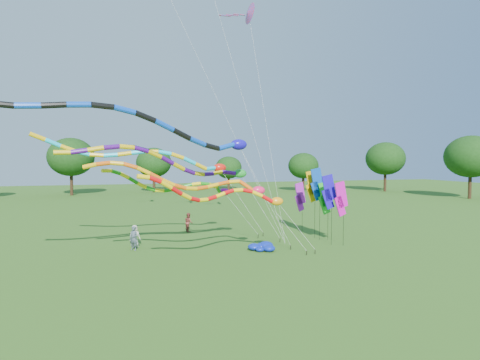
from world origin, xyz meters
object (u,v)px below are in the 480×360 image
object	(u,v)px
person_a	(135,236)
person_c	(189,222)
tube_kite_red	(232,195)
blue_nylon_heap	(259,247)
tube_kite_orange	(200,182)
person_b	(134,238)

from	to	relation	value
person_a	person_c	size ratio (longest dim) A/B	0.97
tube_kite_red	person_c	distance (m)	12.12
blue_nylon_heap	person_a	xyz separation A→B (m)	(-7.90, 3.35, 0.53)
tube_kite_red	tube_kite_orange	distance (m)	2.08
tube_kite_red	person_b	world-z (taller)	tube_kite_red
tube_kite_orange	person_c	distance (m)	11.22
tube_kite_orange	person_a	bearing A→B (deg)	121.28
tube_kite_orange	person_c	size ratio (longest dim) A/B	8.10
tube_kite_red	tube_kite_orange	bearing A→B (deg)	127.66
blue_nylon_heap	person_c	bearing A→B (deg)	112.39
blue_nylon_heap	person_b	distance (m)	8.39
blue_nylon_heap	person_c	xyz separation A→B (m)	(-3.39, 8.23, 0.56)
blue_nylon_heap	tube_kite_orange	bearing A→B (deg)	-152.86
tube_kite_red	blue_nylon_heap	xyz separation A→B (m)	(2.79, 3.42, -3.83)
blue_nylon_heap	person_b	xyz separation A→B (m)	(-7.99, 2.48, 0.57)
person_c	tube_kite_red	bearing A→B (deg)	174.13
tube_kite_red	person_a	world-z (taller)	tube_kite_red
tube_kite_red	person_b	xyz separation A→B (m)	(-5.20, 5.90, -3.27)
blue_nylon_heap	person_c	size ratio (longest dim) A/B	0.99
person_b	person_c	bearing A→B (deg)	89.52
tube_kite_red	person_c	bearing A→B (deg)	78.35
tube_kite_orange	person_a	size ratio (longest dim) A/B	8.37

